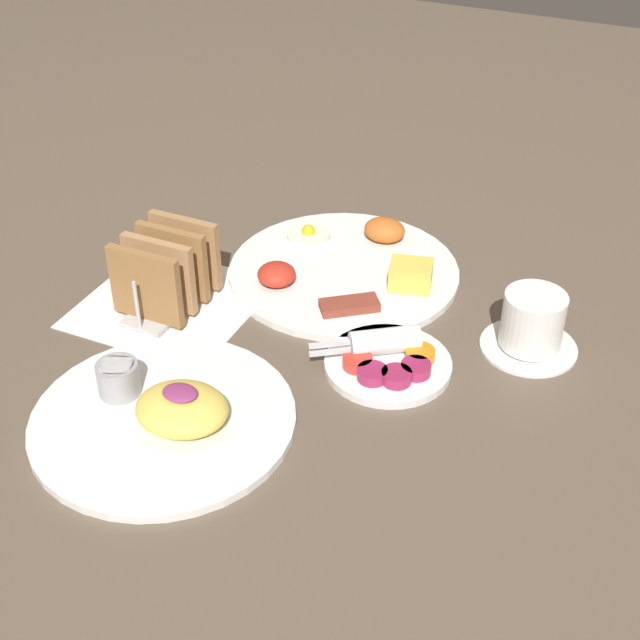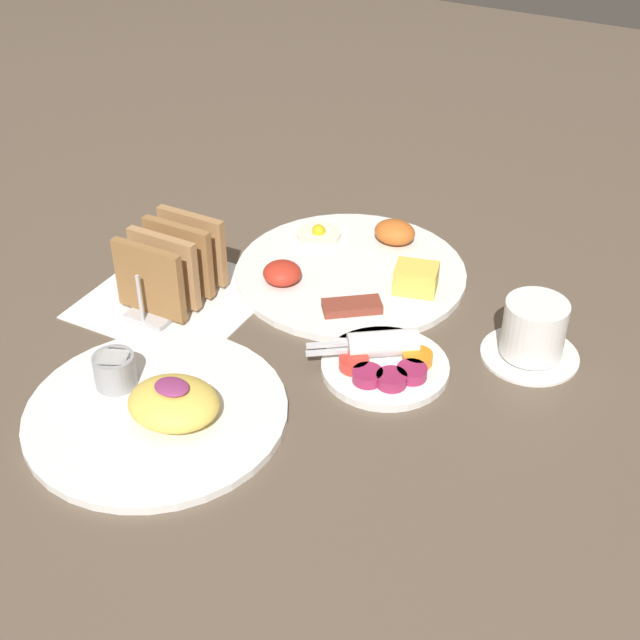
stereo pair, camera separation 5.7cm
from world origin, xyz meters
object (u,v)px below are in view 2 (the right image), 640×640
object	(u,v)px
plate_breakfast	(353,269)
coffee_cup	(533,333)
plate_condiments	(385,363)
toast_rack	(172,266)
plate_foreground	(158,406)

from	to	relation	value
plate_breakfast	coffee_cup	size ratio (longest dim) A/B	2.66
coffee_cup	plate_breakfast	bearing A→B (deg)	166.82
plate_breakfast	plate_condiments	size ratio (longest dim) A/B	1.89
toast_rack	coffee_cup	distance (m)	0.47
plate_breakfast	plate_foreground	size ratio (longest dim) A/B	1.08
plate_breakfast	plate_condiments	xyz separation A→B (m)	(0.13, -0.17, 0.00)
plate_foreground	toast_rack	xyz separation A→B (m)	(-0.12, 0.20, 0.04)
toast_rack	coffee_cup	bearing A→B (deg)	12.46
plate_condiments	toast_rack	distance (m)	0.31
plate_breakfast	plate_condiments	distance (m)	0.21
plate_breakfast	toast_rack	world-z (taller)	toast_rack
plate_breakfast	plate_foreground	xyz separation A→B (m)	(-0.06, -0.37, 0.00)
plate_foreground	coffee_cup	bearing A→B (deg)	42.14
plate_breakfast	toast_rack	size ratio (longest dim) A/B	2.16
plate_condiments	toast_rack	xyz separation A→B (m)	(-0.31, 0.01, 0.04)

